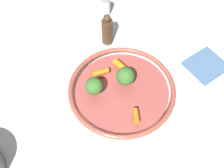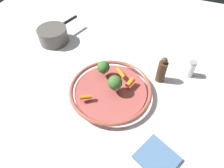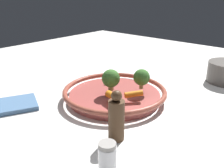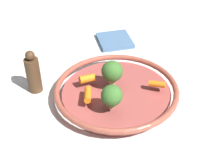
{
  "view_description": "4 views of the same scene",
  "coord_description": "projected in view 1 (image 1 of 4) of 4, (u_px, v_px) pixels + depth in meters",
  "views": [
    {
      "loc": [
        0.22,
        -0.45,
        0.81
      ],
      "look_at": [
        -0.02,
        -0.02,
        0.07
      ],
      "focal_mm": 46.08,
      "sensor_mm": 36.0,
      "label": 1
    },
    {
      "loc": [
        0.47,
        0.19,
        0.66
      ],
      "look_at": [
        -0.01,
        0.0,
        0.06
      ],
      "focal_mm": 30.93,
      "sensor_mm": 36.0,
      "label": 2
    },
    {
      "loc": [
        -0.51,
        0.59,
        0.36
      ],
      "look_at": [
        -0.01,
        0.02,
        0.06
      ],
      "focal_mm": 40.64,
      "sensor_mm": 36.0,
      "label": 3
    },
    {
      "loc": [
        -0.45,
        -0.53,
        0.57
      ],
      "look_at": [
        -0.02,
        -0.01,
        0.07
      ],
      "focal_mm": 50.37,
      "sensor_mm": 36.0,
      "label": 4
    }
  ],
  "objects": [
    {
      "name": "ground_plane",
      "position": [
        122.0,
        94.0,
        0.95
      ],
      "size": [
        2.06,
        2.06,
        0.0
      ],
      "primitive_type": "plane",
      "color": "silver"
    },
    {
      "name": "broccoli_floret_mid",
      "position": [
        125.0,
        76.0,
        0.89
      ],
      "size": [
        0.06,
        0.06,
        0.07
      ],
      "color": "tan",
      "rests_on": "serving_bowl"
    },
    {
      "name": "dish_towel",
      "position": [
        206.0,
        65.0,
        1.01
      ],
      "size": [
        0.16,
        0.16,
        0.01
      ],
      "primitive_type": "cube",
      "rotation": [
        0.0,
        0.0,
        -0.44
      ],
      "color": "#4C7099",
      "rests_on": "ground_plane"
    },
    {
      "name": "baby_carrot_left",
      "position": [
        136.0,
        116.0,
        0.85
      ],
      "size": [
        0.04,
        0.05,
        0.02
      ],
      "primitive_type": "cylinder",
      "rotation": [
        1.49,
        0.0,
        0.58
      ],
      "color": "orange",
      "rests_on": "serving_bowl"
    },
    {
      "name": "salt_shaker",
      "position": [
        105.0,
        7.0,
        1.12
      ],
      "size": [
        0.04,
        0.04,
        0.08
      ],
      "color": "white",
      "rests_on": "ground_plane"
    },
    {
      "name": "baby_carrot_center",
      "position": [
        119.0,
        65.0,
        0.96
      ],
      "size": [
        0.05,
        0.03,
        0.02
      ],
      "primitive_type": "cylinder",
      "rotation": [
        1.61,
        0.0,
        1.31
      ],
      "color": "orange",
      "rests_on": "serving_bowl"
    },
    {
      "name": "broccoli_floret_large",
      "position": [
        94.0,
        86.0,
        0.87
      ],
      "size": [
        0.05,
        0.05,
        0.07
      ],
      "color": "#9DA466",
      "rests_on": "serving_bowl"
    },
    {
      "name": "baby_carrot_right",
      "position": [
        100.0,
        72.0,
        0.94
      ],
      "size": [
        0.05,
        0.06,
        0.02
      ],
      "primitive_type": "cylinder",
      "rotation": [
        1.5,
        0.0,
        5.63
      ],
      "color": "orange",
      "rests_on": "serving_bowl"
    },
    {
      "name": "serving_bowl",
      "position": [
        122.0,
        91.0,
        0.93
      ],
      "size": [
        0.35,
        0.35,
        0.04
      ],
      "color": "#A84C47",
      "rests_on": "ground_plane"
    },
    {
      "name": "pepper_mill",
      "position": [
        107.0,
        30.0,
        1.03
      ],
      "size": [
        0.04,
        0.04,
        0.13
      ],
      "color": "#4C331E",
      "rests_on": "ground_plane"
    }
  ]
}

